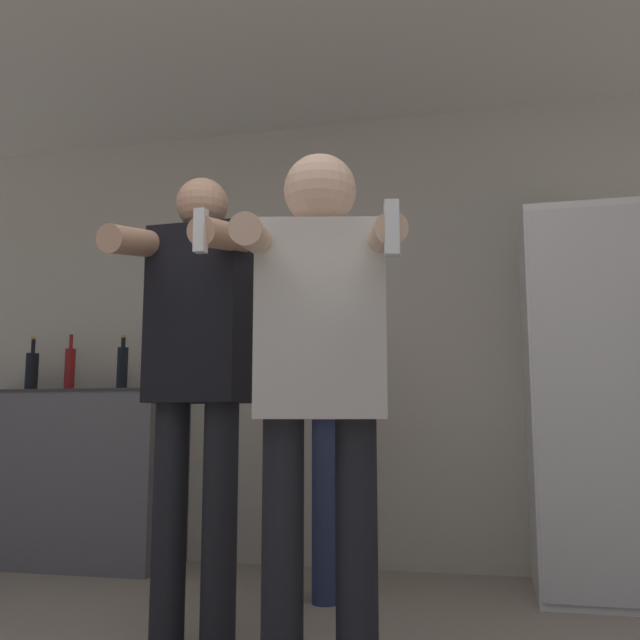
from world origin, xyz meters
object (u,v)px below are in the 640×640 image
Objects in this scene: bottle_red_label at (122,367)px; bottle_tall_gin at (70,369)px; refrigerator at (595,401)px; bottle_dark_rum at (32,371)px; person_woman_foreground at (320,359)px; person_spectator_back at (305,377)px; person_man_side at (197,361)px.

bottle_tall_gin reaches higher than bottle_red_label.
bottle_tall_gin is at bearing 176.74° from refrigerator.
bottle_dark_rum is (-3.16, 0.17, 0.21)m from refrigerator.
refrigerator is 1.10× the size of person_woman_foreground.
person_woman_foreground reaches higher than bottle_red_label.
bottle_dark_rum is at bearing 177.00° from refrigerator.
bottle_red_label is 1.39m from person_spectator_back.
person_spectator_back reaches higher than person_woman_foreground.
person_spectator_back reaches higher than bottle_tall_gin.
bottle_red_label is at bearing 133.19° from person_woman_foreground.
person_spectator_back is (-0.34, 1.11, 0.02)m from person_woman_foreground.
refrigerator is 1.05× the size of person_man_side.
bottle_red_label is at bearing 176.30° from refrigerator.
person_woman_foreground is at bearing -73.14° from person_spectator_back.
bottle_tall_gin is 0.21× the size of person_spectator_back.
refrigerator reaches higher than person_man_side.
person_woman_foreground reaches higher than bottle_tall_gin.
bottle_tall_gin is at bearing 135.32° from person_man_side.
person_spectator_back is (1.86, -0.59, -0.10)m from bottle_dark_rum.
bottle_red_label is at bearing 127.40° from person_man_side.
refrigerator is 4.96× the size of bottle_tall_gin.
refrigerator reaches higher than bottle_tall_gin.
bottle_dark_rum is at bearing 162.40° from person_spectator_back.
bottle_red_label is 2.33m from person_woman_foreground.
refrigerator is 1.82m from person_woman_foreground.
bottle_dark_rum is at bearing 180.00° from bottle_tall_gin.
bottle_dark_rum is 0.20× the size of person_man_side.
refrigerator is 2.92m from bottle_tall_gin.
person_woman_foreground is (2.19, -1.70, -0.12)m from bottle_dark_rum.
bottle_red_label is (0.60, 0.00, 0.01)m from bottle_dark_rum.
bottle_tall_gin is 0.21× the size of person_man_side.
bottle_tall_gin is at bearing -180.00° from bottle_red_label.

